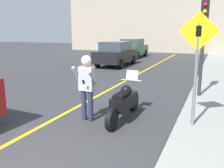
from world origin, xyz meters
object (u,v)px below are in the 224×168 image
Objects in this scene: motorcycle at (124,102)px; parked_car_black at (116,53)px; person_biker at (87,81)px; crossing_sign at (197,59)px; parked_car_green at (133,48)px; traffic_light at (204,30)px.

motorcycle is 0.55× the size of parked_car_black.
crossing_sign reaches higher than person_biker.
motorcycle is at bearing -72.62° from parked_car_green.
traffic_light is at bearing 52.99° from person_biker.
crossing_sign is 3.15m from traffic_light.
crossing_sign is at bearing 9.07° from person_biker.
motorcycle is at bearing 177.97° from crossing_sign.
traffic_light reaches higher than parked_car_green.
parked_car_green is (-6.75, 15.84, -0.91)m from crossing_sign.
person_biker is at bearing -72.21° from parked_car_black.
parked_car_black is (-6.05, 10.01, -0.91)m from crossing_sign.
motorcycle is 0.84× the size of crossing_sign.
person_biker is 10.96m from parked_car_black.
person_biker reaches higher than motorcycle.
person_biker is 0.42× the size of parked_car_green.
motorcycle is 1.18m from person_biker.
crossing_sign is at bearing -2.03° from motorcycle.
traffic_light reaches higher than motorcycle.
traffic_light reaches higher than person_biker.
motorcycle is at bearing 29.21° from person_biker.
traffic_light is (1.76, 3.01, 1.93)m from motorcycle.
parked_car_green is at bearing 107.38° from motorcycle.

